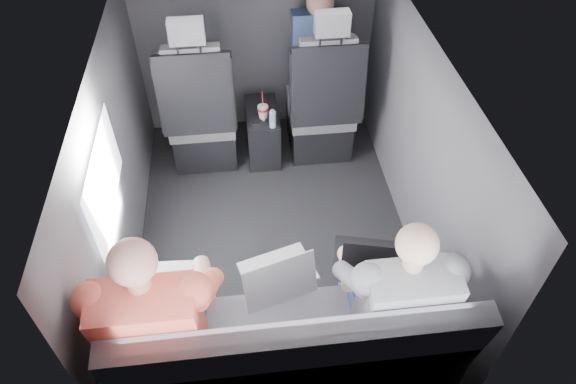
{
  "coord_description": "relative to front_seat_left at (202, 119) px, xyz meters",
  "views": [
    {
      "loc": [
        -0.17,
        -2.29,
        2.7
      ],
      "look_at": [
        0.09,
        -0.05,
        0.45
      ],
      "focal_mm": 32.0,
      "sensor_mm": 36.0,
      "label": 1
    }
  ],
  "objects": [
    {
      "name": "rear_bench",
      "position": [
        0.45,
        -1.9,
        -0.09
      ],
      "size": [
        1.6,
        0.57,
        0.92
      ],
      "color": "slate",
      "rests_on": "floor"
    },
    {
      "name": "front_seat_right",
      "position": [
        0.9,
        0.0,
        0.0
      ],
      "size": [
        0.52,
        0.58,
        1.26
      ],
      "color": "black",
      "rests_on": "floor"
    },
    {
      "name": "panel_back",
      "position": [
        0.45,
        -2.14,
        0.27
      ],
      "size": [
        1.8,
        0.02,
        1.35
      ],
      "primitive_type": "cube",
      "color": "#56565B",
      "rests_on": "floor"
    },
    {
      "name": "seatbelt",
      "position": [
        0.9,
        -0.17,
        0.4
      ],
      "size": [
        0.35,
        0.11,
        0.59
      ],
      "primitive_type": "cube",
      "rotation": [
        -0.14,
        0.49,
        0.0
      ],
      "color": "black",
      "rests_on": "front_seat_right"
    },
    {
      "name": "water_bottle",
      "position": [
        0.51,
        -0.15,
        0.07
      ],
      "size": [
        0.05,
        0.05,
        0.15
      ],
      "color": "#A7CDE2",
      "rests_on": "center_console"
    },
    {
      "name": "panel_left",
      "position": [
        -0.45,
        -0.84,
        0.27
      ],
      "size": [
        0.02,
        2.6,
        1.35
      ],
      "primitive_type": "cube",
      "color": "#56565B",
      "rests_on": "floor"
    },
    {
      "name": "laptop_silver",
      "position": [
        0.41,
        -1.64,
        0.23
      ],
      "size": [
        0.41,
        0.41,
        0.25
      ],
      "color": "#B0AFB4",
      "rests_on": "rear_bench"
    },
    {
      "name": "side_window",
      "position": [
        -0.43,
        -1.14,
        0.5
      ],
      "size": [
        0.02,
        0.75,
        0.42
      ],
      "primitive_type": "cube",
      "color": "white",
      "rests_on": "panel_left"
    },
    {
      "name": "passenger_front_right",
      "position": [
        0.9,
        0.26,
        0.35
      ],
      "size": [
        0.39,
        0.39,
        0.79
      ],
      "color": "navy",
      "rests_on": "front_seat_right"
    },
    {
      "name": "front_seat_left",
      "position": [
        0.0,
        0.0,
        0.0
      ],
      "size": [
        0.52,
        0.58,
        1.26
      ],
      "color": "black",
      "rests_on": "floor"
    },
    {
      "name": "laptop_white",
      "position": [
        -0.19,
        -1.64,
        0.23
      ],
      "size": [
        0.36,
        0.34,
        0.25
      ],
      "color": "silver",
      "rests_on": "passenger_rear_left"
    },
    {
      "name": "passenger_rear_left",
      "position": [
        -0.16,
        -1.81,
        0.24
      ],
      "size": [
        0.53,
        0.65,
        1.27
      ],
      "color": "#37373C",
      "rests_on": "rear_bench"
    },
    {
      "name": "center_console",
      "position": [
        0.45,
        0.04,
        -0.2
      ],
      "size": [
        0.24,
        0.48,
        0.41
      ],
      "color": "black",
      "rests_on": "floor"
    },
    {
      "name": "laptop_black",
      "position": [
        0.88,
        -1.6,
        0.23
      ],
      "size": [
        0.4,
        0.39,
        0.25
      ],
      "color": "black",
      "rests_on": "passenger_rear_right"
    },
    {
      "name": "soda_cup",
      "position": [
        0.45,
        -0.05,
        0.06
      ],
      "size": [
        0.08,
        0.08,
        0.24
      ],
      "color": "white",
      "rests_on": "center_console"
    },
    {
      "name": "panel_right",
      "position": [
        1.35,
        -0.84,
        0.27
      ],
      "size": [
        0.02,
        2.6,
        1.35
      ],
      "primitive_type": "cube",
      "color": "#56565B",
      "rests_on": "floor"
    },
    {
      "name": "passenger_rear_right",
      "position": [
        0.94,
        -1.81,
        0.22
      ],
      "size": [
        0.49,
        0.61,
        1.21
      ],
      "color": "navy",
      "rests_on": "rear_bench"
    },
    {
      "name": "panel_front",
      "position": [
        0.45,
        0.46,
        0.27
      ],
      "size": [
        1.8,
        0.02,
        1.35
      ],
      "primitive_type": "cube",
      "color": "#56565B",
      "rests_on": "floor"
    },
    {
      "name": "floor",
      "position": [
        0.45,
        -0.84,
        -0.4
      ],
      "size": [
        2.6,
        2.6,
        0.0
      ],
      "primitive_type": "plane",
      "color": "black",
      "rests_on": "ground"
    },
    {
      "name": "ceiling",
      "position": [
        0.45,
        -0.84,
        0.95
      ],
      "size": [
        2.6,
        2.6,
        0.0
      ],
      "primitive_type": "plane",
      "rotation": [
        3.14,
        0.0,
        0.0
      ],
      "color": "#B2B2AD",
      "rests_on": "panel_back"
    }
  ]
}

